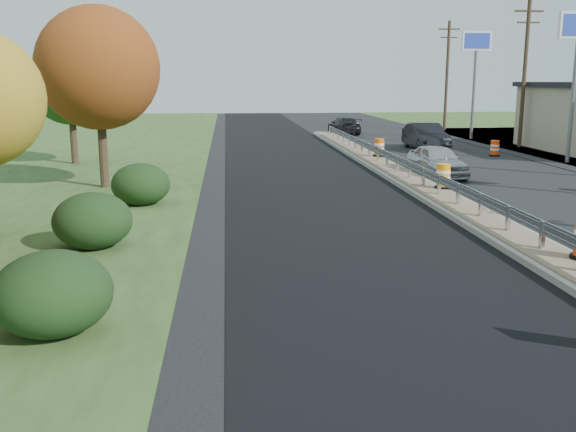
{
  "coord_description": "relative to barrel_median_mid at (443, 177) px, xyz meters",
  "views": [
    {
      "loc": [
        -7.91,
        -17.06,
        4.43
      ],
      "look_at": [
        -6.42,
        -1.53,
        1.1
      ],
      "focal_mm": 40.0,
      "sensor_mm": 36.0,
      "label": 1
    }
  ],
  "objects": [
    {
      "name": "guardrail",
      "position": [
        -0.55,
        1.81,
        0.04
      ],
      "size": [
        0.1,
        46.15,
        0.72
      ],
      "color": "silver",
      "rests_on": "median"
    },
    {
      "name": "utility_pole_north",
      "position": [
        10.95,
        31.81,
        4.24
      ],
      "size": [
        1.9,
        0.26,
        9.4
      ],
      "color": "#473523",
      "rests_on": "ground"
    },
    {
      "name": "milled_overlay",
      "position": [
        -4.95,
        2.81,
        -0.68
      ],
      "size": [
        7.2,
        120.0,
        0.01
      ],
      "primitive_type": "cube",
      "color": "black",
      "rests_on": "ground"
    },
    {
      "name": "barrel_median_mid",
      "position": [
        0.0,
        0.0,
        0.0
      ],
      "size": [
        0.65,
        0.65,
        0.96
      ],
      "color": "black",
      "rests_on": "median"
    },
    {
      "name": "median",
      "position": [
        -0.55,
        0.81,
        -0.58
      ],
      "size": [
        1.6,
        55.0,
        0.23
      ],
      "color": "gray",
      "rests_on": "ground"
    },
    {
      "name": "hedge_mid",
      "position": [
        -12.05,
        -7.19,
        0.07
      ],
      "size": [
        2.09,
        2.09,
        1.52
      ],
      "primitive_type": "ellipsoid",
      "color": "black",
      "rests_on": "ground"
    },
    {
      "name": "ground",
      "position": [
        -0.55,
        -7.19,
        -0.69
      ],
      "size": [
        140.0,
        140.0,
        0.0
      ],
      "primitive_type": "plane",
      "color": "black",
      "rests_on": "ground"
    },
    {
      "name": "car_silver",
      "position": [
        1.25,
        4.56,
        0.05
      ],
      "size": [
        2.03,
        4.44,
        1.47
      ],
      "primitive_type": "imported",
      "rotation": [
        0.0,
        0.0,
        0.07
      ],
      "color": "#B4B4B9",
      "rests_on": "ground"
    },
    {
      "name": "barrel_median_far",
      "position": [
        0.0,
        10.78,
        0.01
      ],
      "size": [
        0.67,
        0.67,
        0.98
      ],
      "color": "black",
      "rests_on": "median"
    },
    {
      "name": "barrel_shoulder_far",
      "position": [
        6.45,
        23.9,
        -0.27
      ],
      "size": [
        0.59,
        0.59,
        0.87
      ],
      "color": "black",
      "rests_on": "ground"
    },
    {
      "name": "tree_near_back",
      "position": [
        -16.55,
        10.81,
        3.52
      ],
      "size": [
        4.29,
        4.29,
        6.37
      ],
      "color": "#473523",
      "rests_on": "ground"
    },
    {
      "name": "pylon_sign_north",
      "position": [
        9.95,
        22.81,
        5.78
      ],
      "size": [
        2.2,
        0.3,
        7.9
      ],
      "color": "slate",
      "rests_on": "ground"
    },
    {
      "name": "car_dark_far",
      "position": [
        1.25,
        28.35,
        0.01
      ],
      "size": [
        2.24,
        4.93,
        1.4
      ],
      "primitive_type": "imported",
      "rotation": [
        0.0,
        0.0,
        3.2
      ],
      "color": "black",
      "rests_on": "ground"
    },
    {
      "name": "hedge_north",
      "position": [
        -11.55,
        -1.19,
        0.07
      ],
      "size": [
        2.09,
        2.09,
        1.52
      ],
      "primitive_type": "ellipsoid",
      "color": "black",
      "rests_on": "ground"
    },
    {
      "name": "barrel_shoulder_mid",
      "position": [
        7.29,
        12.21,
        -0.25
      ],
      "size": [
        0.62,
        0.62,
        0.91
      ],
      "color": "black",
      "rests_on": "ground"
    },
    {
      "name": "hedge_south",
      "position": [
        -11.55,
        -13.19,
        0.07
      ],
      "size": [
        2.09,
        2.09,
        1.52
      ],
      "primitive_type": "ellipsoid",
      "color": "black",
      "rests_on": "ground"
    },
    {
      "name": "tree_near_red",
      "position": [
        -13.55,
        2.81,
        4.17
      ],
      "size": [
        4.95,
        4.95,
        7.35
      ],
      "color": "#473523",
      "rests_on": "ground"
    },
    {
      "name": "car_dark_mid",
      "position": [
        4.24,
        15.89,
        0.16
      ],
      "size": [
        1.82,
        5.18,
        1.7
      ],
      "primitive_type": "imported",
      "rotation": [
        0.0,
        0.0,
        -0.0
      ],
      "color": "black",
      "rests_on": "ground"
    },
    {
      "name": "utility_pole_nmid",
      "position": [
        10.95,
        16.81,
        4.24
      ],
      "size": [
        1.9,
        0.26,
        9.4
      ],
      "color": "#473523",
      "rests_on": "ground"
    }
  ]
}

